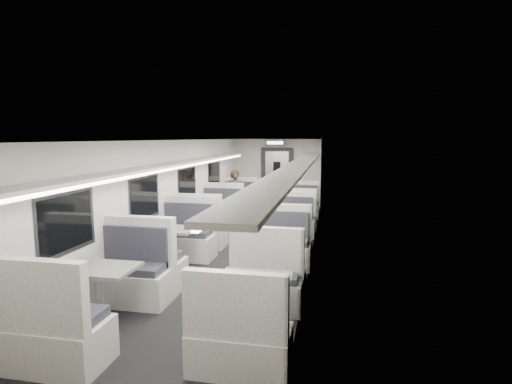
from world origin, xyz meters
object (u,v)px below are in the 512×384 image
at_px(booth_right_c, 276,259).
at_px(exit_sign, 275,143).
at_px(booth_left_a, 233,207).
at_px(booth_right_b, 292,228).
at_px(vestibule_door, 277,178).
at_px(booth_left_c, 169,250).
at_px(booth_right_a, 300,210).
at_px(passenger, 236,197).
at_px(booth_right_d, 255,305).
at_px(booth_left_d, 99,297).
at_px(booth_left_b, 211,221).

height_order(booth_right_c, exit_sign, exit_sign).
xyz_separation_m(booth_left_a, booth_right_b, (2.00, -2.31, -0.03)).
bearing_deg(booth_right_c, vestibule_door, 97.96).
relative_size(booth_left_a, booth_left_c, 0.95).
height_order(booth_right_a, booth_right_b, booth_right_a).
xyz_separation_m(booth_right_b, vestibule_door, (-1.00, 4.65, 0.67)).
xyz_separation_m(booth_left_a, vestibule_door, (1.00, 2.34, 0.64)).
xyz_separation_m(passenger, vestibule_door, (0.79, 2.81, 0.25)).
height_order(vestibule_door, exit_sign, exit_sign).
bearing_deg(booth_right_d, booth_right_c, 90.00).
bearing_deg(booth_right_b, vestibule_door, 102.14).
relative_size(booth_left_d, vestibule_door, 1.12).
height_order(booth_right_d, passenger, passenger).
bearing_deg(booth_left_a, booth_right_a, -0.23).
xyz_separation_m(booth_right_a, passenger, (-1.79, -0.47, 0.41)).
bearing_deg(passenger, booth_right_c, -75.38).
bearing_deg(booth_left_b, vestibule_door, 77.32).
bearing_deg(booth_left_d, exit_sign, 83.51).
height_order(booth_right_c, vestibule_door, vestibule_door).
height_order(booth_right_a, booth_right_d, booth_right_d).
xyz_separation_m(booth_right_a, booth_right_c, (0.00, -4.81, 0.02)).
height_order(booth_left_c, booth_right_c, booth_left_c).
relative_size(booth_right_b, vestibule_door, 0.98).
distance_m(booth_left_d, vestibule_door, 9.35).
bearing_deg(exit_sign, booth_left_c, -98.68).
height_order(booth_right_a, passenger, passenger).
distance_m(booth_left_d, booth_right_d, 2.01).
bearing_deg(booth_right_b, booth_right_d, -90.00).
xyz_separation_m(booth_left_a, passenger, (0.21, -0.48, 0.39)).
distance_m(booth_left_c, passenger, 4.25).
height_order(booth_left_a, vestibule_door, vestibule_door).
relative_size(booth_right_c, passenger, 1.40).
relative_size(booth_right_a, booth_right_b, 1.03).
height_order(booth_right_c, booth_right_d, booth_right_c).
bearing_deg(booth_left_b, booth_right_c, -53.54).
relative_size(booth_right_a, booth_right_c, 0.96).
height_order(booth_left_d, passenger, passenger).
bearing_deg(booth_left_b, booth_right_b, -5.87).
xyz_separation_m(booth_left_a, booth_right_d, (2.00, -6.71, -0.01)).
xyz_separation_m(booth_right_b, booth_right_d, (0.00, -4.40, 0.02)).
xyz_separation_m(booth_right_c, booth_right_d, (0.00, -1.90, -0.01)).
bearing_deg(booth_right_b, booth_left_d, -113.38).
bearing_deg(vestibule_door, booth_right_c, -82.04).
bearing_deg(exit_sign, booth_left_d, -96.49).
distance_m(booth_right_a, booth_right_c, 4.81).
xyz_separation_m(booth_right_a, booth_right_d, (0.00, -6.71, 0.01)).
distance_m(booth_left_b, passenger, 1.68).
distance_m(passenger, exit_sign, 2.88).
distance_m(booth_left_b, booth_right_d, 5.02).
bearing_deg(booth_right_d, vestibule_door, 96.31).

